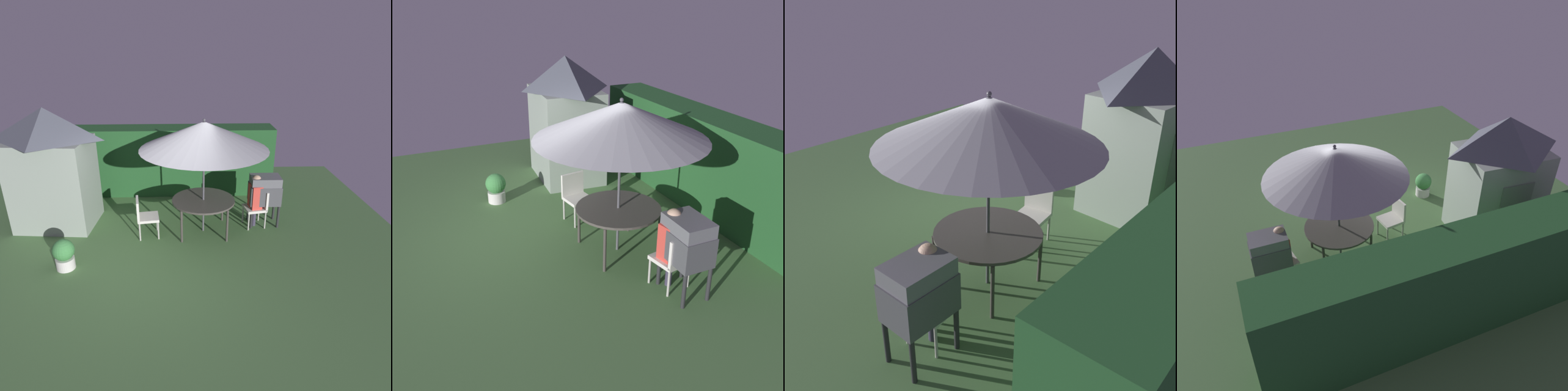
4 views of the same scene
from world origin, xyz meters
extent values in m
plane|color=#47703D|center=(0.00, 0.00, 0.00)|extent=(11.00, 11.00, 0.00)
cube|color=#1E4C23|center=(0.00, 3.50, 0.93)|extent=(6.12, 0.86, 1.87)
cube|color=gray|center=(-2.37, 1.62, 1.02)|extent=(1.79, 1.44, 2.04)
pyramid|color=#4C515B|center=(-2.37, 1.62, 2.39)|extent=(1.90, 1.52, 0.70)
cube|color=slate|center=(-2.31, 2.28, 0.80)|extent=(0.71, 0.09, 1.59)
cylinder|color=#47423D|center=(1.02, 1.13, 0.77)|extent=(1.39, 1.39, 0.04)
cylinder|color=#3C3834|center=(0.53, 0.64, 0.37)|extent=(0.05, 0.05, 0.75)
cylinder|color=#3C3834|center=(1.51, 0.64, 0.37)|extent=(0.05, 0.05, 0.75)
cylinder|color=#3C3834|center=(0.53, 1.62, 0.37)|extent=(0.05, 0.05, 0.75)
cylinder|color=#3C3834|center=(1.51, 1.62, 0.37)|extent=(0.05, 0.05, 0.75)
cylinder|color=#4C4C51|center=(1.02, 1.13, 1.26)|extent=(0.04, 0.04, 2.52)
cone|color=gray|center=(1.02, 1.13, 2.23)|extent=(2.71, 2.71, 0.58)
sphere|color=#4C4C51|center=(1.02, 1.13, 2.55)|extent=(0.06, 0.06, 0.06)
cube|color=#47474C|center=(2.45, 1.43, 0.78)|extent=(0.70, 0.51, 0.45)
cube|color=slate|center=(2.45, 1.43, 1.10)|extent=(0.67, 0.48, 0.20)
cylinder|color=#262628|center=(2.14, 1.22, 0.28)|extent=(0.06, 0.06, 0.55)
cylinder|color=#262628|center=(2.76, 1.22, 0.28)|extent=(0.06, 0.06, 0.55)
cylinder|color=#262628|center=(2.14, 1.64, 0.28)|extent=(0.06, 0.06, 0.55)
cylinder|color=#262628|center=(2.76, 1.64, 0.28)|extent=(0.06, 0.06, 0.55)
cube|color=silver|center=(2.22, 1.34, 0.45)|extent=(0.53, 0.53, 0.06)
cube|color=silver|center=(2.43, 1.38, 0.68)|extent=(0.13, 0.46, 0.45)
cylinder|color=#AFABA3|center=(2.45, 1.18, 0.23)|extent=(0.04, 0.04, 0.45)
cylinder|color=#AFABA3|center=(2.38, 1.57, 0.23)|extent=(0.04, 0.04, 0.45)
cylinder|color=#AFABA3|center=(2.06, 1.11, 0.23)|extent=(0.04, 0.04, 0.45)
cylinder|color=#AFABA3|center=(1.99, 1.50, 0.23)|extent=(0.04, 0.04, 0.45)
cube|color=silver|center=(-0.21, 0.96, 0.45)|extent=(0.52, 0.52, 0.06)
cube|color=silver|center=(-0.41, 0.93, 0.68)|extent=(0.11, 0.46, 0.45)
cylinder|color=#AFABA3|center=(-0.43, 1.13, 0.23)|extent=(0.04, 0.04, 0.45)
cylinder|color=#AFABA3|center=(-0.38, 0.73, 0.23)|extent=(0.04, 0.04, 0.45)
cylinder|color=#AFABA3|center=(-0.03, 1.18, 0.23)|extent=(0.04, 0.04, 0.45)
cylinder|color=#AFABA3|center=(0.02, 0.79, 0.23)|extent=(0.04, 0.04, 0.45)
cylinder|color=silver|center=(-1.69, -0.23, 0.11)|extent=(0.35, 0.35, 0.23)
sphere|color=#3D8442|center=(-1.69, -0.23, 0.40)|extent=(0.41, 0.41, 0.41)
cube|color=#CC3D33|center=(2.22, 1.34, 0.76)|extent=(0.30, 0.38, 0.55)
sphere|color=tan|center=(2.22, 1.34, 1.15)|extent=(0.22, 0.22, 0.22)
cylinder|color=#383347|center=(2.22, 1.34, 0.24)|extent=(0.10, 0.10, 0.48)
camera|label=1|loc=(0.60, -5.86, 3.98)|focal=31.89mm
camera|label=2|loc=(6.80, -2.10, 4.05)|focal=41.74mm
camera|label=3|loc=(4.80, 4.32, 3.72)|focal=41.60mm
camera|label=4|loc=(2.86, 7.16, 5.68)|focal=36.48mm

